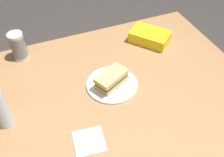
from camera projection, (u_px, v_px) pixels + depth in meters
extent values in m
cube|color=#9E7047|center=(105.00, 98.00, 1.32)|extent=(1.56, 1.12, 0.04)
cylinder|color=brown|center=(165.00, 63.00, 2.09)|extent=(0.07, 0.07, 0.73)
cylinder|color=white|center=(112.00, 84.00, 1.35)|extent=(0.27, 0.27, 0.01)
cube|color=#DBB26B|center=(112.00, 82.00, 1.34)|extent=(0.19, 0.16, 0.02)
cube|color=#599E3F|center=(112.00, 80.00, 1.33)|extent=(0.18, 0.15, 0.01)
cube|color=#C6727A|center=(112.00, 78.00, 1.32)|extent=(0.18, 0.14, 0.02)
cube|color=yellow|center=(112.00, 76.00, 1.31)|extent=(0.17, 0.14, 0.01)
cube|color=#DBB26B|center=(111.00, 76.00, 1.29)|extent=(0.19, 0.16, 0.02)
cube|color=yellow|center=(150.00, 37.00, 1.60)|extent=(0.26, 0.27, 0.07)
cylinder|color=silver|center=(0.00, 108.00, 1.11)|extent=(0.07, 0.07, 0.22)
cylinder|color=silver|center=(20.00, 51.00, 1.48)|extent=(0.08, 0.08, 0.09)
cylinder|color=silver|center=(19.00, 49.00, 1.47)|extent=(0.08, 0.08, 0.09)
cylinder|color=silver|center=(18.00, 46.00, 1.46)|extent=(0.08, 0.08, 0.09)
cylinder|color=silver|center=(17.00, 44.00, 1.45)|extent=(0.08, 0.08, 0.09)
cylinder|color=silver|center=(16.00, 41.00, 1.43)|extent=(0.08, 0.08, 0.09)
cube|color=white|center=(89.00, 141.00, 1.12)|extent=(0.14, 0.14, 0.01)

